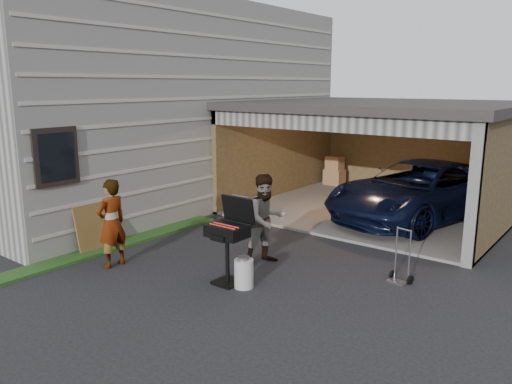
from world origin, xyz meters
TOP-DOWN VIEW (x-y plane):
  - ground at (0.00, 0.00)m, footprint 80.00×80.00m
  - house at (-6.00, 4.00)m, footprint 7.00×11.00m
  - groundcover_strip at (-2.25, -1.00)m, footprint 0.50×8.00m
  - garage at (0.76, 6.79)m, footprint 6.80×6.30m
  - minivan at (2.01, 6.09)m, footprint 3.65×5.59m
  - woman at (-1.34, -0.47)m, footprint 0.41×0.61m
  - man at (0.80, 1.42)m, footprint 0.91×1.01m
  - bbq_grill at (0.90, 0.24)m, footprint 0.66×0.58m
  - propane_tank at (1.22, 0.25)m, footprint 0.36×0.36m
  - plywood_panel at (-2.40, -0.11)m, footprint 0.25×0.88m
  - hand_truck at (3.19, 2.07)m, footprint 0.42×0.35m

SIDE VIEW (x-z plane):
  - ground at x=0.00m, z-range 0.00..0.00m
  - groundcover_strip at x=-2.25m, z-range 0.00..0.06m
  - hand_truck at x=3.19m, z-range -0.29..0.66m
  - propane_tank at x=1.22m, z-range 0.00..0.49m
  - plywood_panel at x=-2.40m, z-range 0.00..0.97m
  - minivan at x=2.01m, z-range 0.00..1.43m
  - woman at x=-1.34m, z-range 0.00..1.66m
  - man at x=0.80m, z-range 0.00..1.71m
  - bbq_grill at x=0.90m, z-range 0.14..1.61m
  - garage at x=0.76m, z-range 0.42..3.32m
  - house at x=-6.00m, z-range 0.00..5.50m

